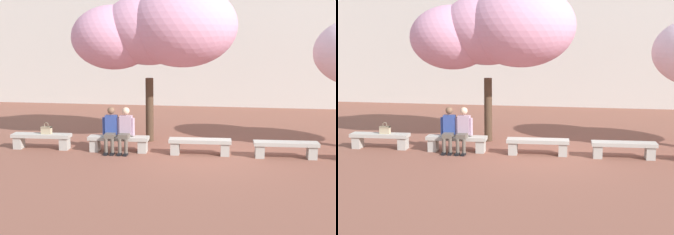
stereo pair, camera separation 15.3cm
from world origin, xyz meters
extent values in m
plane|color=brown|center=(0.00, 0.00, 0.00)|extent=(100.00, 100.00, 0.00)
cube|color=beige|center=(0.00, 11.46, 4.75)|extent=(28.00, 4.00, 9.50)
cube|color=#ADA89E|center=(-4.67, 0.00, 0.40)|extent=(1.75, 0.51, 0.10)
cube|color=#ADA89E|center=(-5.36, -0.03, 0.17)|extent=(0.26, 0.35, 0.35)
cube|color=#ADA89E|center=(-3.97, 0.03, 0.17)|extent=(0.26, 0.35, 0.35)
cube|color=#ADA89E|center=(-2.33, 0.00, 0.40)|extent=(1.75, 0.51, 0.10)
cube|color=#ADA89E|center=(-3.03, -0.03, 0.17)|extent=(0.26, 0.35, 0.35)
cube|color=#ADA89E|center=(-1.64, 0.03, 0.17)|extent=(0.26, 0.35, 0.35)
cube|color=#ADA89E|center=(0.00, 0.00, 0.40)|extent=(1.75, 0.51, 0.10)
cube|color=#ADA89E|center=(-0.69, -0.03, 0.17)|extent=(0.26, 0.35, 0.35)
cube|color=#ADA89E|center=(0.69, 0.03, 0.17)|extent=(0.26, 0.35, 0.35)
cube|color=#ADA89E|center=(2.33, 0.00, 0.40)|extent=(1.75, 0.51, 0.10)
cube|color=#ADA89E|center=(1.64, -0.03, 0.17)|extent=(0.26, 0.35, 0.35)
cube|color=#ADA89E|center=(3.03, 0.03, 0.17)|extent=(0.26, 0.35, 0.35)
cube|color=black|center=(-2.60, -0.43, 0.03)|extent=(0.12, 0.23, 0.06)
cylinder|color=brown|center=(-2.60, -0.37, 0.24)|extent=(0.10, 0.10, 0.42)
cube|color=black|center=(-2.42, -0.41, 0.03)|extent=(0.12, 0.23, 0.06)
cylinder|color=brown|center=(-2.42, -0.35, 0.24)|extent=(0.10, 0.10, 0.42)
cube|color=brown|center=(-2.53, -0.18, 0.51)|extent=(0.31, 0.42, 0.12)
cube|color=#2D4289|center=(-2.55, 0.04, 0.78)|extent=(0.36, 0.25, 0.54)
sphere|color=brown|center=(-2.55, 0.04, 1.19)|extent=(0.21, 0.21, 0.21)
cylinder|color=#2D4289|center=(-2.76, 0.00, 0.74)|extent=(0.09, 0.09, 0.50)
cylinder|color=#2D4289|center=(-2.34, 0.04, 0.74)|extent=(0.09, 0.09, 0.50)
cube|color=black|center=(-2.21, -0.42, 0.03)|extent=(0.10, 0.22, 0.06)
cylinder|color=brown|center=(-2.21, -0.36, 0.24)|extent=(0.10, 0.10, 0.42)
cube|color=black|center=(-2.03, -0.42, 0.03)|extent=(0.10, 0.22, 0.06)
cylinder|color=brown|center=(-2.03, -0.36, 0.24)|extent=(0.10, 0.10, 0.42)
cube|color=brown|center=(-2.12, -0.18, 0.51)|extent=(0.28, 0.40, 0.12)
cube|color=#B293A8|center=(-2.12, 0.04, 0.78)|extent=(0.34, 0.22, 0.54)
sphere|color=beige|center=(-2.12, 0.04, 1.19)|extent=(0.21, 0.21, 0.21)
cylinder|color=#B293A8|center=(-2.33, 0.02, 0.74)|extent=(0.09, 0.09, 0.50)
cylinder|color=#B293A8|center=(-1.91, 0.02, 0.74)|extent=(0.09, 0.09, 0.50)
cube|color=tan|center=(-4.51, 0.02, 0.56)|extent=(0.30, 0.14, 0.22)
cube|color=gray|center=(-4.51, 0.01, 0.65)|extent=(0.30, 0.15, 0.04)
torus|color=#807259|center=(-4.51, 0.02, 0.72)|extent=(0.14, 0.02, 0.14)
cylinder|color=#473323|center=(-1.73, 1.55, 1.00)|extent=(0.25, 0.25, 2.00)
ellipsoid|color=pink|center=(-1.73, 1.55, 3.48)|extent=(2.89, 2.91, 2.17)
ellipsoid|color=pink|center=(-2.80, 1.38, 3.24)|extent=(2.62, 2.42, 1.96)
ellipsoid|color=pink|center=(-0.66, 1.25, 3.58)|extent=(3.26, 3.12, 2.44)
camera|label=1|loc=(1.08, -12.70, 3.21)|focal=50.00mm
camera|label=2|loc=(1.24, -12.67, 3.21)|focal=50.00mm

